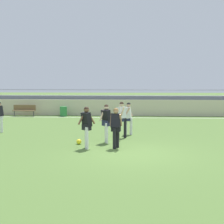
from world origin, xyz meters
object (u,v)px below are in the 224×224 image
(bench_near_bin, at_px, (24,109))
(player_dark_overlapping, at_px, (106,120))
(player_dark_challenging, at_px, (87,124))
(bleacher_stand, at_px, (106,104))
(player_white_wide_left, at_px, (122,116))
(player_white_dropping_back, at_px, (129,116))
(player_dark_pressing_high, at_px, (116,125))
(trash_bin, at_px, (63,111))
(soccer_ball, at_px, (79,142))

(bench_near_bin, distance_m, player_dark_overlapping, 12.74)
(bench_near_bin, distance_m, player_dark_challenging, 13.37)
(bleacher_stand, xyz_separation_m, player_dark_challenging, (0.48, -14.50, 0.14))
(player_dark_challenging, relative_size, player_white_wide_left, 0.97)
(player_dark_challenging, xyz_separation_m, player_white_dropping_back, (1.62, 3.40, -0.03))
(bench_near_bin, distance_m, player_dark_pressing_high, 13.91)
(bench_near_bin, relative_size, player_dark_pressing_high, 1.12)
(bench_near_bin, relative_size, trash_bin, 2.33)
(player_white_dropping_back, bearing_deg, player_dark_challenging, -115.45)
(trash_bin, distance_m, player_white_wide_left, 10.56)
(player_white_wide_left, relative_size, soccer_ball, 7.81)
(bleacher_stand, distance_m, trash_bin, 4.26)
(player_white_dropping_back, relative_size, soccer_ball, 7.39)
(player_dark_overlapping, bearing_deg, trash_bin, 112.45)
(soccer_ball, bearing_deg, trash_bin, 106.35)
(player_dark_challenging, distance_m, player_white_dropping_back, 3.76)
(soccer_ball, bearing_deg, bench_near_bin, 120.53)
(trash_bin, relative_size, player_white_wide_left, 0.45)
(bench_near_bin, bearing_deg, player_dark_challenging, -59.50)
(bench_near_bin, xyz_separation_m, player_dark_overlapping, (7.47, -10.32, 0.45))
(trash_bin, bearing_deg, soccer_ball, -73.65)
(player_dark_challenging, bearing_deg, player_dark_pressing_high, 4.76)
(bleacher_stand, xyz_separation_m, player_white_dropping_back, (2.09, -11.10, 0.11))
(player_dark_overlapping, height_order, player_dark_pressing_high, player_dark_overlapping)
(player_dark_pressing_high, bearing_deg, trash_bin, 112.54)
(bench_near_bin, relative_size, player_white_dropping_back, 1.11)
(bench_near_bin, bearing_deg, player_dark_overlapping, -54.11)
(trash_bin, height_order, player_white_dropping_back, player_white_dropping_back)
(bench_near_bin, distance_m, player_white_dropping_back, 11.69)
(trash_bin, bearing_deg, player_white_wide_left, -61.94)
(bench_near_bin, bearing_deg, player_white_wide_left, -48.43)
(player_white_dropping_back, relative_size, player_dark_pressing_high, 1.01)
(player_dark_pressing_high, bearing_deg, player_white_wide_left, 86.46)
(player_white_dropping_back, bearing_deg, soccer_ball, -128.37)
(player_dark_challenging, height_order, player_white_wide_left, player_white_wide_left)
(player_dark_challenging, relative_size, player_white_dropping_back, 1.02)
(player_dark_pressing_high, distance_m, soccer_ball, 1.94)
(bench_near_bin, height_order, player_dark_overlapping, player_dark_overlapping)
(player_white_dropping_back, xyz_separation_m, player_white_wide_left, (-0.31, -1.00, 0.07))
(player_dark_pressing_high, bearing_deg, player_white_dropping_back, 82.13)
(bleacher_stand, distance_m, soccer_ball, 13.74)
(player_white_wide_left, bearing_deg, player_white_dropping_back, 72.57)
(player_white_dropping_back, bearing_deg, bench_near_bin, 135.98)
(bleacher_stand, xyz_separation_m, player_white_wide_left, (1.78, -12.10, 0.18))
(player_dark_overlapping, distance_m, player_dark_challenging, 1.38)
(player_dark_challenging, bearing_deg, bleacher_stand, 91.89)
(bench_near_bin, bearing_deg, trash_bin, 3.38)
(trash_bin, height_order, soccer_ball, trash_bin)
(player_white_wide_left, relative_size, player_dark_pressing_high, 1.07)
(player_dark_challenging, height_order, soccer_ball, player_dark_challenging)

